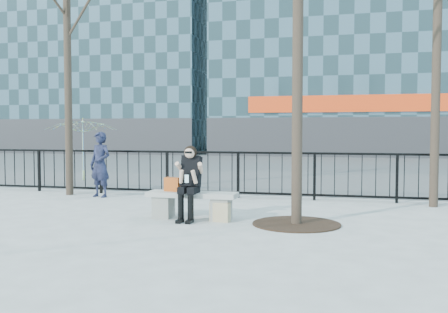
# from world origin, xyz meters

# --- Properties ---
(ground) EXTENTS (120.00, 120.00, 0.00)m
(ground) POSITION_xyz_m (0.00, 0.00, 0.00)
(ground) COLOR gray
(ground) RESTS_ON ground
(street_surface) EXTENTS (60.00, 23.00, 0.01)m
(street_surface) POSITION_xyz_m (0.00, 15.00, 0.00)
(street_surface) COLOR #474747
(street_surface) RESTS_ON ground
(railing) EXTENTS (14.00, 0.06, 1.10)m
(railing) POSITION_xyz_m (0.00, 3.00, 0.55)
(railing) COLOR black
(railing) RESTS_ON ground
(building_left) EXTENTS (16.20, 10.20, 22.60)m
(building_left) POSITION_xyz_m (-15.00, 27.00, 11.30)
(building_left) COLOR #466270
(building_left) RESTS_ON ground
(tree_grate) EXTENTS (1.50, 1.50, 0.02)m
(tree_grate) POSITION_xyz_m (1.90, -0.10, 0.01)
(tree_grate) COLOR black
(tree_grate) RESTS_ON ground
(bench_main) EXTENTS (1.65, 0.46, 0.49)m
(bench_main) POSITION_xyz_m (0.00, 0.00, 0.30)
(bench_main) COLOR gray
(bench_main) RESTS_ON ground
(seated_woman) EXTENTS (0.50, 0.64, 1.34)m
(seated_woman) POSITION_xyz_m (0.00, -0.16, 0.67)
(seated_woman) COLOR black
(seated_woman) RESTS_ON ground
(handbag) EXTENTS (0.33, 0.21, 0.26)m
(handbag) POSITION_xyz_m (-0.37, 0.02, 0.62)
(handbag) COLOR #B04715
(handbag) RESTS_ON bench_main
(shopping_bag) EXTENTS (0.38, 0.20, 0.34)m
(shopping_bag) POSITION_xyz_m (0.57, -0.15, 0.17)
(shopping_bag) COLOR #C3B78A
(shopping_bag) RESTS_ON ground
(standing_man) EXTENTS (0.65, 0.51, 1.58)m
(standing_man) POSITION_xyz_m (-3.05, 2.30, 0.79)
(standing_man) COLOR black
(standing_man) RESTS_ON ground
(vendor_umbrella) EXTENTS (2.64, 2.67, 2.01)m
(vendor_umbrella) POSITION_xyz_m (-5.49, 5.70, 1.00)
(vendor_umbrella) COLOR yellow
(vendor_umbrella) RESTS_ON ground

